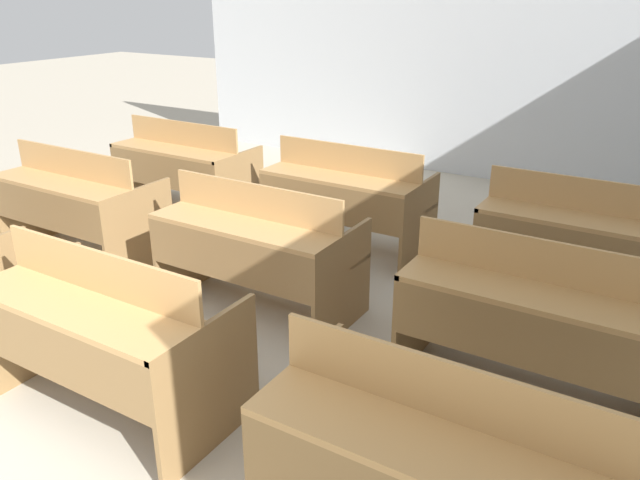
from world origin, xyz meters
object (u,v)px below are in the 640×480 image
bench_second_right (531,316)px  bench_third_left (184,166)px  bench_front_center (105,330)px  bench_second_left (77,202)px  bench_third_center (346,196)px  bench_third_right (580,240)px  bench_front_right (441,467)px  bench_second_center (256,247)px

bench_second_right → bench_third_left: size_ratio=1.00×
bench_front_center → bench_second_left: same height
bench_second_left → bench_third_center: (1.76, 1.24, 0.00)m
bench_third_center → bench_third_right: bearing=-0.3°
bench_second_right → bench_third_right: bearing=89.4°
bench_third_right → bench_second_left: bearing=-161.0°
bench_second_left → bench_third_right: bearing=19.0°
bench_front_right → bench_second_center: (-1.79, 1.29, 0.00)m
bench_second_center → bench_third_right: bearing=34.4°
bench_front_center → bench_third_right: bearing=54.2°
bench_third_center → bench_third_right: 1.81m
bench_second_center → bench_third_right: (1.80, 1.23, 0.00)m
bench_second_right → bench_third_left: bearing=160.7°
bench_third_right → bench_front_right: bearing=-90.3°
bench_front_right → bench_second_center: size_ratio=1.00×
bench_front_right → bench_second_right: size_ratio=1.00×
bench_third_left → bench_third_center: 1.77m
bench_third_left → bench_second_right: bearing=-19.3°
bench_third_left → bench_second_center: bearing=-34.9°
bench_third_left → bench_third_right: size_ratio=1.00×
bench_front_right → bench_second_right: (0.00, 1.28, 0.00)m
bench_second_right → bench_second_left: bearing=179.8°
bench_second_left → bench_third_left: size_ratio=1.00×
bench_front_right → bench_third_left: size_ratio=1.00×
bench_front_right → bench_second_left: same height
bench_third_center → bench_third_right: size_ratio=1.00×
bench_third_center → bench_second_left: bearing=-144.8°
bench_second_right → bench_second_center: bearing=179.7°
bench_second_right → bench_third_right: same height
bench_front_right → bench_third_right: (0.01, 2.53, 0.00)m
bench_third_left → bench_front_right: bearing=-35.4°
bench_front_right → bench_third_center: 3.11m
bench_front_center → bench_third_left: bearing=125.5°
bench_front_right → bench_third_center: same height
bench_third_right → bench_third_left: bearing=179.8°
bench_second_center → bench_third_left: 2.17m
bench_second_center → bench_second_right: bearing=-0.3°
bench_front_right → bench_third_left: (-3.57, 2.54, 0.00)m
bench_second_center → bench_third_left: bearing=145.1°
bench_third_left → bench_third_right: 3.59m
bench_second_left → bench_third_right: (3.58, 1.23, 0.00)m
bench_front_right → bench_third_right: same height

